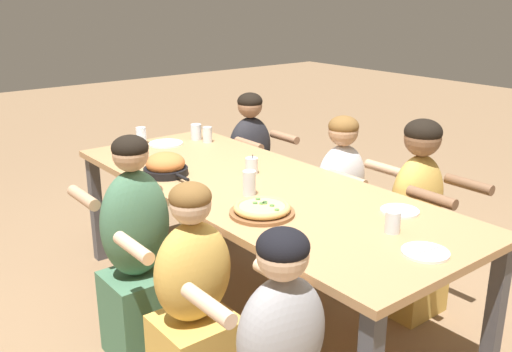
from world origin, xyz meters
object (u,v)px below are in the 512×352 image
(pizza_board_main, at_px, (262,209))
(drinking_glass_a, at_px, (141,136))
(diner_far_midright, at_px, (415,226))
(diner_near_center, at_px, (138,260))
(empty_plate_a, at_px, (400,211))
(empty_plate_d, at_px, (425,252))
(diner_far_center, at_px, (340,205))
(empty_plate_b, at_px, (166,143))
(drinking_glass_d, at_px, (207,135))
(cocktail_glass_blue, at_px, (252,167))
(drinking_glass_e, at_px, (249,185))
(diner_far_left, at_px, (250,169))
(skillet_bowl, at_px, (166,166))
(diner_near_midright, at_px, (194,311))
(drinking_glass_b, at_px, (393,223))
(drinking_glass_c, at_px, (196,132))
(empty_plate_c, at_px, (129,148))

(pizza_board_main, bearing_deg, drinking_glass_a, 173.63)
(drinking_glass_a, distance_m, diner_far_midright, 1.97)
(diner_near_center, bearing_deg, empty_plate_a, -38.86)
(empty_plate_d, distance_m, diner_far_center, 1.40)
(empty_plate_b, bearing_deg, drinking_glass_d, 63.28)
(cocktail_glass_blue, xyz_separation_m, drinking_glass_e, (0.29, -0.24, 0.01))
(empty_plate_b, xyz_separation_m, drinking_glass_d, (0.13, 0.26, 0.05))
(drinking_glass_e, relative_size, diner_far_midright, 0.11)
(drinking_glass_e, xyz_separation_m, diner_far_midright, (0.45, 0.86, -0.31))
(diner_far_midright, xyz_separation_m, diner_far_left, (-1.55, 0.00, -0.04))
(skillet_bowl, xyz_separation_m, diner_near_midright, (0.94, -0.42, -0.37))
(empty_plate_d, bearing_deg, drinking_glass_a, -178.06)
(diner_far_midright, bearing_deg, cocktail_glass_blue, -49.90)
(drinking_glass_e, bearing_deg, diner_near_midright, -58.50)
(empty_plate_b, distance_m, diner_far_center, 1.30)
(drinking_glass_b, relative_size, diner_near_midright, 0.09)
(cocktail_glass_blue, relative_size, drinking_glass_a, 1.01)
(drinking_glass_c, bearing_deg, diner_near_midright, -33.36)
(empty_plate_c, relative_size, drinking_glass_c, 1.78)
(drinking_glass_d, distance_m, diner_far_center, 1.08)
(diner_near_center, distance_m, diner_far_midright, 1.58)
(pizza_board_main, distance_m, empty_plate_c, 1.50)
(pizza_board_main, distance_m, diner_near_center, 0.70)
(empty_plate_a, bearing_deg, diner_far_midright, 115.27)
(empty_plate_c, relative_size, diner_far_left, 0.18)
(drinking_glass_d, bearing_deg, empty_plate_b, -116.72)
(empty_plate_d, bearing_deg, empty_plate_a, 140.62)
(empty_plate_d, bearing_deg, diner_near_center, -148.54)
(empty_plate_b, xyz_separation_m, drinking_glass_e, (1.20, -0.18, 0.05))
(drinking_glass_c, bearing_deg, drinking_glass_a, -111.04)
(diner_near_midright, bearing_deg, skillet_bowl, 66.10)
(drinking_glass_c, bearing_deg, empty_plate_d, -7.54)
(diner_far_center, bearing_deg, diner_near_midright, 18.99)
(empty_plate_b, xyz_separation_m, diner_far_center, (1.06, 0.68, -0.31))
(drinking_glass_c, bearing_deg, diner_far_midright, 15.08)
(empty_plate_a, bearing_deg, empty_plate_b, -172.37)
(drinking_glass_a, bearing_deg, diner_far_midright, 24.54)
(empty_plate_a, height_order, diner_far_left, diner_far_left)
(drinking_glass_b, height_order, drinking_glass_c, drinking_glass_c)
(skillet_bowl, height_order, diner_near_center, diner_near_center)
(drinking_glass_d, relative_size, diner_far_center, 0.10)
(cocktail_glass_blue, distance_m, drinking_glass_b, 1.08)
(drinking_glass_e, bearing_deg, drinking_glass_a, 177.61)
(cocktail_glass_blue, bearing_deg, drinking_glass_e, -39.93)
(empty_plate_d, distance_m, diner_near_center, 1.41)
(skillet_bowl, xyz_separation_m, diner_far_left, (-0.52, 1.03, -0.35))
(diner_near_center, height_order, diner_far_left, diner_near_center)
(empty_plate_a, distance_m, diner_near_center, 1.34)
(cocktail_glass_blue, xyz_separation_m, drinking_glass_b, (1.07, -0.04, 0.00))
(drinking_glass_b, relative_size, diner_far_center, 0.09)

